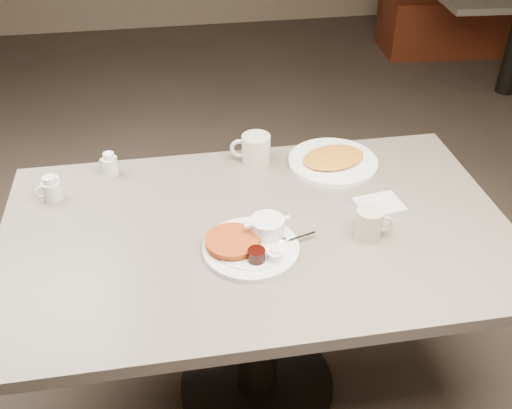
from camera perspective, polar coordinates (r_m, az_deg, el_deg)
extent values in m
cube|color=#4C3F33|center=(2.27, 0.09, -17.53)|extent=(7.00, 8.00, 0.02)
cube|color=slate|center=(1.73, 0.11, -2.80)|extent=(1.50, 0.90, 0.04)
cylinder|color=black|center=(1.97, 0.10, -10.87)|extent=(0.14, 0.14, 0.69)
cylinder|color=black|center=(2.25, 0.09, -17.16)|extent=(0.56, 0.56, 0.03)
cylinder|color=white|center=(1.63, -0.50, -4.31)|extent=(0.31, 0.31, 0.01)
cylinder|color=white|center=(1.62, -0.50, -4.05)|extent=(0.23, 0.23, 0.00)
cylinder|color=#A03E11|center=(1.63, -2.23, -3.74)|extent=(0.18, 0.18, 0.01)
cylinder|color=#A03E11|center=(1.62, -2.35, -3.55)|extent=(0.17, 0.17, 0.01)
cylinder|color=white|center=(1.65, 1.12, -2.22)|extent=(0.11, 0.11, 0.05)
cube|color=white|center=(1.62, -0.75, -2.13)|extent=(0.02, 0.01, 0.01)
cube|color=white|center=(1.65, 2.96, -1.36)|extent=(0.02, 0.01, 0.01)
ellipsoid|color=white|center=(1.64, 0.68, -1.86)|extent=(0.05, 0.05, 0.03)
ellipsoid|color=white|center=(1.64, 1.64, -1.91)|extent=(0.04, 0.04, 0.02)
cylinder|color=black|center=(1.57, 0.05, -5.02)|extent=(0.06, 0.06, 0.04)
cylinder|color=white|center=(1.58, 1.85, -5.01)|extent=(0.05, 0.05, 0.03)
ellipsoid|color=beige|center=(1.57, 1.86, -4.62)|extent=(0.03, 0.03, 0.02)
cube|color=silver|center=(1.66, 4.25, -3.25)|extent=(0.10, 0.04, 0.00)
ellipsoid|color=silver|center=(1.64, 2.42, -3.44)|extent=(0.04, 0.03, 0.01)
cylinder|color=#B9B49C|center=(1.69, 11.01, -1.85)|extent=(0.09, 0.09, 0.09)
cylinder|color=black|center=(1.66, 11.16, -0.76)|extent=(0.07, 0.07, 0.01)
torus|color=#B9B49C|center=(1.70, 12.43, -1.84)|extent=(0.06, 0.02, 0.05)
cube|color=silver|center=(1.83, 12.01, -0.12)|extent=(0.15, 0.13, 0.02)
cylinder|color=beige|center=(1.99, 0.01, 5.47)|extent=(0.12, 0.12, 0.10)
torus|color=beige|center=(1.99, -1.56, 5.50)|extent=(0.07, 0.03, 0.07)
cylinder|color=silver|center=(1.93, -19.37, 1.31)|extent=(0.06, 0.06, 0.06)
cylinder|color=silver|center=(1.90, -19.60, 2.30)|extent=(0.04, 0.04, 0.02)
cone|color=silver|center=(1.91, -18.91, 2.39)|extent=(0.02, 0.02, 0.02)
torus|color=silver|center=(1.92, -20.30, 1.17)|extent=(0.04, 0.02, 0.04)
cylinder|color=white|center=(1.99, -14.10, 3.66)|extent=(0.06, 0.06, 0.06)
cylinder|color=white|center=(1.97, -14.27, 4.64)|extent=(0.04, 0.04, 0.02)
cone|color=white|center=(1.96, -13.80, 4.41)|extent=(0.02, 0.03, 0.02)
torus|color=white|center=(2.01, -14.72, 3.95)|extent=(0.03, 0.03, 0.04)
cylinder|color=white|center=(2.02, 7.54, 4.19)|extent=(0.38, 0.38, 0.01)
ellipsoid|color=orange|center=(2.01, 7.58, 4.61)|extent=(0.26, 0.22, 0.02)
cube|color=#5D2312|center=(5.27, 19.93, 16.49)|extent=(1.39, 0.61, 0.45)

